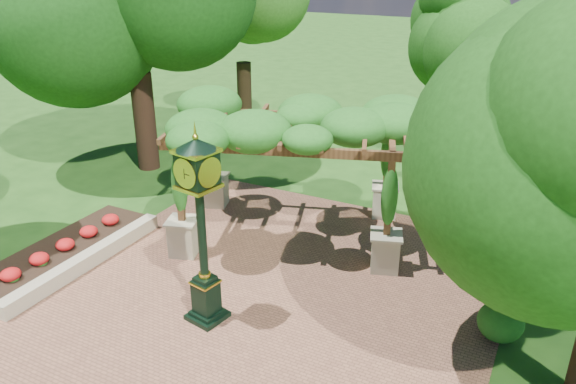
% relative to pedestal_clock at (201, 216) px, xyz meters
% --- Properties ---
extents(ground, '(120.00, 120.00, 0.00)m').
position_rel_pedestal_clock_xyz_m(ground, '(0.71, -0.09, -2.47)').
color(ground, '#1E4714').
rests_on(ground, ground).
extents(brick_plaza, '(10.00, 12.00, 0.04)m').
position_rel_pedestal_clock_xyz_m(brick_plaza, '(0.71, 0.91, -2.45)').
color(brick_plaza, brown).
rests_on(brick_plaza, ground).
extents(border_wall, '(0.35, 5.00, 0.40)m').
position_rel_pedestal_clock_xyz_m(border_wall, '(-3.89, 0.41, -2.27)').
color(border_wall, '#C6B793').
rests_on(border_wall, ground).
extents(flower_bed, '(1.50, 5.00, 0.36)m').
position_rel_pedestal_clock_xyz_m(flower_bed, '(-4.79, 0.41, -2.29)').
color(flower_bed, red).
rests_on(flower_bed, ground).
extents(pedestal_clock, '(0.95, 0.95, 4.13)m').
position_rel_pedestal_clock_xyz_m(pedestal_clock, '(0.00, 0.00, 0.00)').
color(pedestal_clock, black).
rests_on(pedestal_clock, brick_plaza).
extents(pergola, '(6.81, 5.39, 3.74)m').
position_rel_pedestal_clock_xyz_m(pergola, '(-0.18, 4.32, 0.60)').
color(pergola, '#BEB58D').
rests_on(pergola, brick_plaza).
extents(sundial, '(0.56, 0.56, 0.99)m').
position_rel_pedestal_clock_xyz_m(sundial, '(2.02, 9.72, -2.04)').
color(sundial, gray).
rests_on(sundial, ground).
extents(shrub_mid, '(1.05, 1.05, 0.83)m').
position_rel_pedestal_clock_xyz_m(shrub_mid, '(5.66, 2.11, -2.02)').
color(shrub_mid, '#1E5919').
rests_on(shrub_mid, brick_plaza).
extents(shrub_back, '(1.05, 1.05, 0.74)m').
position_rel_pedestal_clock_xyz_m(shrub_back, '(4.45, 6.10, -2.06)').
color(shrub_back, '#2E5E1B').
rests_on(shrub_back, brick_plaza).
extents(tree_west_far, '(3.62, 3.62, 7.52)m').
position_rel_pedestal_clock_xyz_m(tree_west_far, '(-6.58, 12.47, 2.68)').
color(tree_west_far, black).
rests_on(tree_west_far, ground).
extents(tree_north, '(3.44, 3.44, 6.97)m').
position_rel_pedestal_clock_xyz_m(tree_north, '(2.51, 13.11, 2.30)').
color(tree_north, '#382216').
rests_on(tree_north, ground).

